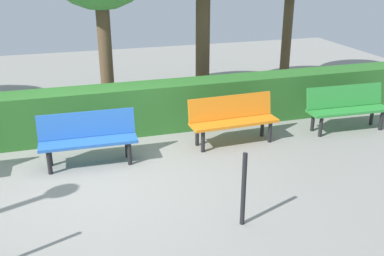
# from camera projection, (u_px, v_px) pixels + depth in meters

# --- Properties ---
(ground_plane) EXTENTS (19.80, 19.80, 0.00)m
(ground_plane) POSITION_uv_depth(u_px,v_px,m) (105.00, 178.00, 6.85)
(ground_plane) COLOR gray
(bench_green) EXTENTS (1.64, 0.52, 0.86)m
(bench_green) POSITION_uv_depth(u_px,v_px,m) (347.00, 106.00, 8.60)
(bench_green) COLOR #2D8C38
(bench_green) RESTS_ON ground_plane
(bench_orange) EXTENTS (1.63, 0.52, 0.86)m
(bench_orange) POSITION_uv_depth(u_px,v_px,m) (233.00, 117.00, 7.99)
(bench_orange) COLOR orange
(bench_orange) RESTS_ON ground_plane
(bench_blue) EXTENTS (1.57, 0.49, 0.86)m
(bench_blue) POSITION_uv_depth(u_px,v_px,m) (88.00, 136.00, 7.17)
(bench_blue) COLOR blue
(bench_blue) RESTS_ON ground_plane
(hedge_row) EXTENTS (15.80, 0.63, 0.93)m
(hedge_row) POSITION_uv_depth(u_px,v_px,m) (151.00, 107.00, 8.56)
(hedge_row) COLOR #2D6B28
(hedge_row) RESTS_ON ground_plane
(railing_post_mid) EXTENTS (0.06, 0.06, 1.00)m
(railing_post_mid) POSITION_uv_depth(u_px,v_px,m) (244.00, 190.00, 5.51)
(railing_post_mid) COLOR black
(railing_post_mid) RESTS_ON ground_plane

